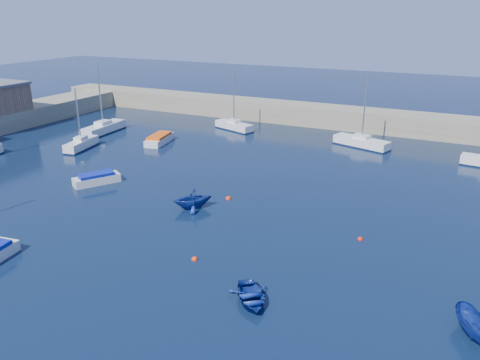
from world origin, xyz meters
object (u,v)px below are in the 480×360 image
at_px(sailboat_3, 81,144).
at_px(sailboat_5, 234,126).
at_px(sailboat_4, 103,128).
at_px(sailboat_6, 361,142).
at_px(dinghy_left, 192,199).
at_px(dinghy_center, 251,297).
at_px(motorboat_2, 160,139).
at_px(motorboat_1, 97,179).
at_px(dinghy_right, 475,327).

relative_size(sailboat_3, sailboat_5, 0.91).
bearing_deg(sailboat_4, sailboat_5, 27.77).
xyz_separation_m(sailboat_3, sailboat_6, (28.43, 14.87, -0.01)).
bearing_deg(sailboat_6, dinghy_left, 178.95).
xyz_separation_m(sailboat_4, dinghy_center, (32.67, -25.36, -0.30)).
distance_m(motorboat_2, dinghy_center, 33.91).
relative_size(sailboat_3, motorboat_1, 1.62).
height_order(sailboat_4, dinghy_center, sailboat_4).
distance_m(sailboat_6, dinghy_left, 25.17).
height_order(dinghy_left, dinghy_right, dinghy_left).
height_order(sailboat_4, motorboat_1, sailboat_4).
xyz_separation_m(sailboat_6, motorboat_1, (-18.99, -22.83, -0.11)).
xyz_separation_m(sailboat_3, dinghy_center, (29.82, -18.48, -0.26)).
distance_m(sailboat_5, motorboat_1, 23.76).
xyz_separation_m(sailboat_6, motorboat_2, (-21.99, -8.78, -0.09)).
relative_size(sailboat_4, sailboat_5, 1.20).
bearing_deg(dinghy_center, sailboat_5, 81.83).
bearing_deg(dinghy_left, dinghy_center, -0.48).
bearing_deg(motorboat_1, sailboat_3, 170.68).
distance_m(dinghy_center, dinghy_right, 11.10).
bearing_deg(sailboat_3, dinghy_center, -42.57).
distance_m(sailboat_5, dinghy_right, 43.43).
distance_m(sailboat_5, dinghy_center, 38.78).
relative_size(sailboat_5, dinghy_center, 2.41).
distance_m(sailboat_6, motorboat_2, 23.68).
bearing_deg(sailboat_5, sailboat_4, 140.72).
distance_m(sailboat_5, motorboat_2, 10.88).
relative_size(sailboat_5, motorboat_1, 1.78).
xyz_separation_m(sailboat_5, sailboat_6, (16.91, -0.84, 0.02)).
xyz_separation_m(sailboat_5, motorboat_1, (-2.08, -23.67, -0.08)).
bearing_deg(sailboat_4, sailboat_6, 10.52).
xyz_separation_m(motorboat_1, dinghy_left, (10.82, -0.98, 0.35)).
bearing_deg(dinghy_right, dinghy_left, 132.36).
bearing_deg(sailboat_5, motorboat_1, -165.89).
bearing_deg(sailboat_6, sailboat_3, 135.49).
bearing_deg(motorboat_2, dinghy_left, -58.70).
bearing_deg(sailboat_5, dinghy_left, -141.33).
height_order(motorboat_2, dinghy_center, motorboat_2).
height_order(sailboat_4, sailboat_5, sailboat_4).
bearing_deg(dinghy_right, dinghy_center, 163.14).
bearing_deg(dinghy_right, sailboat_6, 83.91).
xyz_separation_m(sailboat_4, dinghy_right, (43.57, -23.30, -0.03)).
xyz_separation_m(dinghy_center, dinghy_left, (-9.55, 9.55, 0.49)).
bearing_deg(dinghy_right, motorboat_1, 137.32).
relative_size(sailboat_6, dinghy_left, 2.75).
height_order(motorboat_1, dinghy_right, dinghy_right).
relative_size(motorboat_2, dinghy_right, 1.71).
height_order(sailboat_5, sailboat_6, sailboat_6).
relative_size(sailboat_3, sailboat_4, 0.76).
bearing_deg(sailboat_3, motorboat_2, 32.61).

